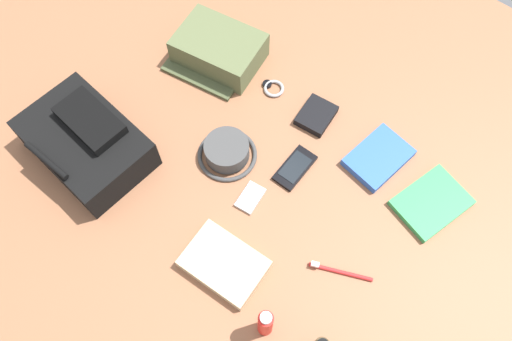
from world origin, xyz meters
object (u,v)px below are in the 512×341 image
Objects in this scene: bucket_hat at (228,151)px; travel_guidebook at (378,158)px; media_player at (250,198)px; toiletry_pouch at (218,50)px; toothbrush at (337,271)px; sunscreen_spray at (265,323)px; backpack at (86,142)px; wristwatch at (273,88)px; folded_towel at (224,264)px; cell_phone at (295,168)px; wallet at (316,115)px; paperback_novel at (431,203)px.

bucket_hat is 0.88× the size of travel_guidebook.
toiletry_pouch is at bearing -38.98° from media_player.
toothbrush is (-0.43, 0.08, -0.02)m from bucket_hat.
backpack is at bearing -5.73° from sunscreen_spray.
wristwatch is 0.36× the size of folded_towel.
folded_towel is (-0.44, 0.49, -0.03)m from toiletry_pouch.
toiletry_pouch is at bearing 1.52° from travel_guidebook.
folded_towel is at bearing 94.68° from cell_phone.
bucket_hat is 1.53× the size of wallet.
toiletry_pouch reaches higher than cell_phone.
folded_towel reaches higher than cell_phone.
backpack is 0.95m from paperback_novel.
travel_guidebook is 0.38m from media_player.
bucket_hat is 0.84× the size of folded_towel.
wallet is (0.22, -0.00, 0.00)m from travel_guidebook.
paperback_novel is at bearing -105.22° from sunscreen_spray.
cell_phone is at bearing 22.84° from paperback_novel.
backpack reaches higher than paperback_novel.
toiletry_pouch reaches higher than paperback_novel.
paperback_novel is at bearing -150.57° from backpack.
paperback_novel is 0.56m from wristwatch.
paperback_novel is at bearing -156.19° from bucket_hat.
wallet reaches higher than cell_phone.
travel_guidebook is (0.04, -0.56, -0.06)m from sunscreen_spray.
toothbrush is 0.76× the size of folded_towel.
backpack is 1.79× the size of folded_towel.
toiletry_pouch is 1.39× the size of folded_towel.
wallet is 0.51m from folded_towel.
paperback_novel is 1.15× the size of travel_guidebook.
sunscreen_spray is 0.68× the size of paperback_novel.
media_player and wristwatch have the same top height.
media_player is 0.82× the size of wallet.
wristwatch is at bearing -64.52° from folded_towel.
wristwatch is 0.58m from toothbrush.
sunscreen_spray is 0.56m from paperback_novel.
paperback_novel is (-0.52, -0.23, -0.02)m from bucket_hat.
backpack is 0.47m from media_player.
folded_towel reaches higher than paperback_novel.
toiletry_pouch is 0.66m from folded_towel.
sunscreen_spray is 1.66× the size of media_player.
toiletry_pouch is 0.76m from paperback_novel.
toiletry_pouch is at bearing -97.90° from backpack.
folded_towel is at bearing 178.51° from backpack.
bucket_hat is (-0.24, 0.24, -0.02)m from toiletry_pouch.
paperback_novel is at bearing 177.40° from wristwatch.
toiletry_pouch is (-0.07, -0.47, -0.01)m from backpack.
wallet is at bearing -3.68° from paperback_novel.
wallet is at bearing -179.87° from wristwatch.
folded_towel is (0.23, 0.17, 0.01)m from toothbrush.
cell_phone is 0.31m from toothbrush.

